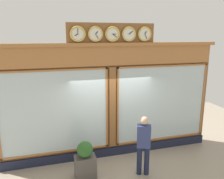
# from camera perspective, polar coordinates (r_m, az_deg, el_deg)

# --- Properties ---
(shop_facade) EXTENTS (6.82, 0.42, 4.09)m
(shop_facade) POSITION_cam_1_polar(r_m,az_deg,el_deg) (7.06, -0.28, -2.60)
(shop_facade) COLOR brown
(shop_facade) RESTS_ON ground_plane
(pedestrian) EXTENTS (0.42, 0.34, 1.69)m
(pedestrian) POSITION_cam_1_polar(r_m,az_deg,el_deg) (6.36, 7.88, -13.10)
(pedestrian) COLOR #191E38
(pedestrian) RESTS_ON ground_plane
(planter_box) EXTENTS (0.56, 0.36, 0.61)m
(planter_box) POSITION_cam_1_polar(r_m,az_deg,el_deg) (6.52, -6.65, -18.61)
(planter_box) COLOR #4C4742
(planter_box) RESTS_ON ground_plane
(planter_shrub) EXTENTS (0.42, 0.42, 0.42)m
(planter_shrub) POSITION_cam_1_polar(r_m,az_deg,el_deg) (6.26, -6.78, -14.59)
(planter_shrub) COLOR #285623
(planter_shrub) RESTS_ON planter_box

